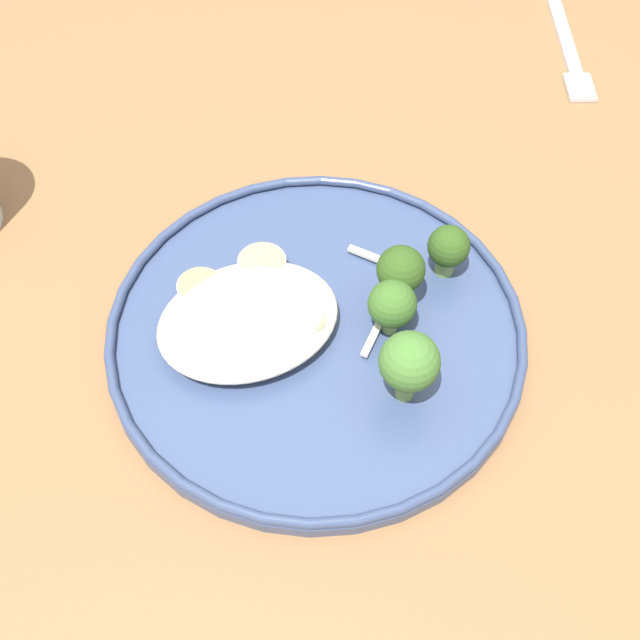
% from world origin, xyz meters
% --- Properties ---
extents(ground, '(6.00, 6.00, 0.00)m').
position_xyz_m(ground, '(0.00, 0.00, 0.00)').
color(ground, '#47423D').
extents(wooden_dining_table, '(1.40, 1.00, 0.74)m').
position_xyz_m(wooden_dining_table, '(0.00, 0.00, 0.66)').
color(wooden_dining_table, brown).
rests_on(wooden_dining_table, ground).
extents(dinner_plate, '(0.29, 0.29, 0.02)m').
position_xyz_m(dinner_plate, '(0.00, -0.02, 0.75)').
color(dinner_plate, '#38476B').
rests_on(dinner_plate, wooden_dining_table).
extents(noodle_bed, '(0.13, 0.10, 0.03)m').
position_xyz_m(noodle_bed, '(-0.04, 0.00, 0.76)').
color(noodle_bed, beige).
rests_on(noodle_bed, dinner_plate).
extents(seared_scallop_center_golden, '(0.03, 0.03, 0.02)m').
position_xyz_m(seared_scallop_center_golden, '(-0.02, 0.04, 0.76)').
color(seared_scallop_center_golden, beige).
rests_on(seared_scallop_center_golden, dinner_plate).
extents(seared_scallop_half_hidden, '(0.03, 0.03, 0.01)m').
position_xyz_m(seared_scallop_half_hidden, '(-0.03, -0.00, 0.76)').
color(seared_scallop_half_hidden, beige).
rests_on(seared_scallop_half_hidden, dinner_plate).
extents(seared_scallop_large_seared, '(0.02, 0.02, 0.02)m').
position_xyz_m(seared_scallop_large_seared, '(-0.01, -0.02, 0.76)').
color(seared_scallop_large_seared, '#E5C689').
rests_on(seared_scallop_large_seared, dinner_plate).
extents(seared_scallop_tiny_bay, '(0.02, 0.02, 0.01)m').
position_xyz_m(seared_scallop_tiny_bay, '(-0.05, 0.02, 0.76)').
color(seared_scallop_tiny_bay, '#DBB77A').
rests_on(seared_scallop_tiny_bay, dinner_plate).
extents(seared_scallop_right_edge, '(0.03, 0.03, 0.02)m').
position_xyz_m(seared_scallop_right_edge, '(-0.07, 0.04, 0.76)').
color(seared_scallop_right_edge, '#E5C689').
rests_on(seared_scallop_right_edge, dinner_plate).
extents(seared_scallop_rear_pale, '(0.02, 0.02, 0.01)m').
position_xyz_m(seared_scallop_rear_pale, '(-0.06, -0.03, 0.76)').
color(seared_scallop_rear_pale, beige).
rests_on(seared_scallop_rear_pale, dinner_plate).
extents(seared_scallop_front_small, '(0.03, 0.03, 0.01)m').
position_xyz_m(seared_scallop_front_small, '(-0.05, -0.01, 0.76)').
color(seared_scallop_front_small, '#E5C689').
rests_on(seared_scallop_front_small, dinner_plate).
extents(broccoli_floret_near_rim, '(0.03, 0.03, 0.05)m').
position_xyz_m(broccoli_floret_near_rim, '(0.05, -0.03, 0.78)').
color(broccoli_floret_near_rim, '#7A994C').
rests_on(broccoli_floret_near_rim, dinner_plate).
extents(broccoli_floret_right_tilted, '(0.03, 0.03, 0.04)m').
position_xyz_m(broccoli_floret_right_tilted, '(0.11, -0.00, 0.78)').
color(broccoli_floret_right_tilted, '#7A994C').
rests_on(broccoli_floret_right_tilted, dinner_plate).
extents(broccoli_floret_tall_stalk, '(0.03, 0.03, 0.05)m').
position_xyz_m(broccoli_floret_tall_stalk, '(0.06, -0.01, 0.78)').
color(broccoli_floret_tall_stalk, '#89A356').
rests_on(broccoli_floret_tall_stalk, dinner_plate).
extents(broccoli_floret_beside_noodles, '(0.04, 0.04, 0.06)m').
position_xyz_m(broccoli_floret_beside_noodles, '(0.04, -0.08, 0.79)').
color(broccoli_floret_beside_noodles, '#7A994C').
rests_on(broccoli_floret_beside_noodles, dinner_plate).
extents(onion_sliver_curled_piece, '(0.03, 0.04, 0.00)m').
position_xyz_m(onion_sliver_curled_piece, '(0.04, -0.03, 0.75)').
color(onion_sliver_curled_piece, silver).
rests_on(onion_sliver_curled_piece, dinner_plate).
extents(onion_sliver_pale_crescent, '(0.03, 0.04, 0.00)m').
position_xyz_m(onion_sliver_pale_crescent, '(0.06, 0.02, 0.75)').
color(onion_sliver_pale_crescent, silver).
rests_on(onion_sliver_pale_crescent, dinner_plate).
extents(dinner_fork, '(0.08, 0.18, 0.00)m').
position_xyz_m(dinner_fork, '(0.34, 0.21, 0.74)').
color(dinner_fork, silver).
rests_on(dinner_fork, wooden_dining_table).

